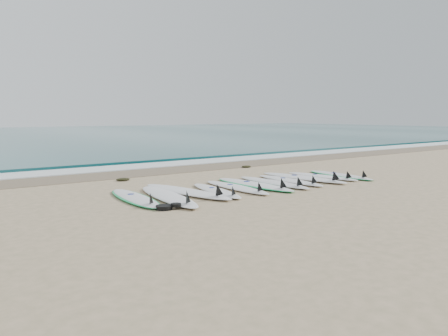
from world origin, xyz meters
TOP-DOWN VIEW (x-y plane):
  - ground at (0.00, 0.00)m, footprint 120.00×120.00m
  - ocean at (0.00, 32.50)m, footprint 120.00×55.00m
  - wet_sand_band at (0.00, 4.10)m, footprint 120.00×1.80m
  - foam_band at (0.00, 5.50)m, footprint 120.00×1.40m
  - wave_crest at (0.00, 7.00)m, footprint 120.00×1.00m
  - surfboard_0 at (-3.18, 0.11)m, footprint 0.81×2.54m
  - surfboard_1 at (-2.55, -0.23)m, footprint 0.97×2.93m
  - surfboard_2 at (-1.91, 0.05)m, footprint 1.07×2.94m
  - surfboard_3 at (-1.27, -0.20)m, footprint 0.83×2.34m
  - surfboard_4 at (-0.61, -0.12)m, footprint 0.57×2.46m
  - surfboard_5 at (0.02, -0.03)m, footprint 0.78×2.75m
  - surfboard_6 at (0.63, -0.09)m, footprint 0.54×2.57m
  - surfboard_7 at (1.23, -0.08)m, footprint 0.58×2.45m
  - surfboard_8 at (1.87, 0.02)m, footprint 0.95×2.87m
  - surfboard_9 at (2.56, -0.05)m, footprint 0.79×2.36m
  - surfboard_10 at (3.19, -0.16)m, footprint 0.75×2.44m
  - seaweed_near at (-2.28, 2.84)m, footprint 0.38×0.30m
  - seaweed_far at (2.36, 3.19)m, footprint 0.35×0.27m
  - leash_coil at (-3.09, -1.10)m, footprint 0.46×0.36m

SIDE VIEW (x-z plane):
  - ground at x=0.00m, z-range 0.00..0.00m
  - wet_sand_band at x=0.00m, z-range 0.00..0.01m
  - ocean at x=0.00m, z-range 0.00..0.03m
  - foam_band at x=0.00m, z-range 0.00..0.04m
  - seaweed_far at x=2.36m, z-range 0.00..0.07m
  - seaweed_near at x=-2.28m, z-range 0.00..0.07m
  - surfboard_10 at x=3.19m, z-range -0.11..0.20m
  - surfboard_0 at x=-3.18m, z-range -0.11..0.21m
  - leash_coil at x=-3.09m, z-range -0.01..0.10m
  - wave_crest at x=0.00m, z-range 0.00..0.10m
  - surfboard_3 at x=-1.27m, z-range -0.10..0.20m
  - surfboard_5 at x=0.02m, z-range -0.12..0.22m
  - surfboard_9 at x=2.56m, z-range -0.10..0.20m
  - surfboard_7 at x=1.23m, z-range -0.10..0.21m
  - surfboard_4 at x=-0.61m, z-range -0.10..0.21m
  - surfboard_6 at x=0.63m, z-range -0.11..0.22m
  - surfboard_8 at x=1.87m, z-range -0.12..0.24m
  - surfboard_1 at x=-2.55m, z-range -0.12..0.25m
  - surfboard_2 at x=-1.91m, z-range -0.12..0.25m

